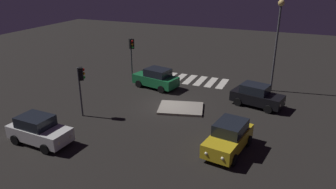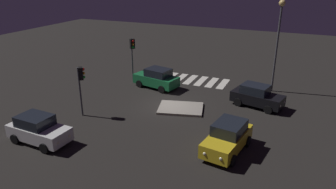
{
  "view_description": "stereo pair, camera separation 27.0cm",
  "coord_description": "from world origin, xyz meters",
  "views": [
    {
      "loc": [
        -9.46,
        22.43,
        10.45
      ],
      "look_at": [
        0.0,
        0.0,
        1.0
      ],
      "focal_mm": 33.83,
      "sensor_mm": 36.0,
      "label": 1
    },
    {
      "loc": [
        -9.71,
        22.32,
        10.45
      ],
      "look_at": [
        0.0,
        0.0,
        1.0
      ],
      "focal_mm": 33.83,
      "sensor_mm": 36.0,
      "label": 2
    }
  ],
  "objects": [
    {
      "name": "traffic_island",
      "position": [
        -1.25,
        0.28,
        0.09
      ],
      "size": [
        4.1,
        3.47,
        0.18
      ],
      "color": "gray",
      "rests_on": "ground"
    },
    {
      "name": "car_yellow",
      "position": [
        -6.22,
        5.06,
        0.92
      ],
      "size": [
        2.52,
        4.49,
        1.87
      ],
      "rotation": [
        0.0,
        0.0,
        1.42
      ],
      "color": "gold",
      "rests_on": "ground"
    },
    {
      "name": "traffic_light_north",
      "position": [
        5.24,
        4.31,
        2.95
      ],
      "size": [
        0.53,
        0.54,
        3.88
      ],
      "rotation": [
        0.0,
        0.0,
        -2.45
      ],
      "color": "#47474C",
      "rests_on": "ground"
    },
    {
      "name": "car_white",
      "position": [
        5.32,
        8.9,
        0.91
      ],
      "size": [
        4.32,
        2.18,
        1.85
      ],
      "rotation": [
        0.0,
        0.0,
        3.09
      ],
      "color": "silver",
      "rests_on": "ground"
    },
    {
      "name": "traffic_light_east",
      "position": [
        5.74,
        -4.39,
        3.31
      ],
      "size": [
        0.53,
        0.54,
        4.37
      ],
      "rotation": [
        0.0,
        0.0,
        2.49
      ],
      "color": "#47474C",
      "rests_on": "ground"
    },
    {
      "name": "car_green",
      "position": [
        2.79,
        -3.67,
        0.94
      ],
      "size": [
        4.64,
        2.75,
        1.91
      ],
      "rotation": [
        0.0,
        0.0,
        -0.21
      ],
      "color": "#196B38",
      "rests_on": "ground"
    },
    {
      "name": "car_black",
      "position": [
        -6.76,
        -2.84,
        0.9
      ],
      "size": [
        4.45,
        2.69,
        1.83
      ],
      "rotation": [
        0.0,
        0.0,
        2.91
      ],
      "color": "black",
      "rests_on": "ground"
    },
    {
      "name": "street_lamp",
      "position": [
        -7.51,
        -7.11,
        5.58
      ],
      "size": [
        0.56,
        0.56,
        8.26
      ],
      "color": "#47474C",
      "rests_on": "ground"
    },
    {
      "name": "ground_plane",
      "position": [
        0.0,
        0.0,
        0.0
      ],
      "size": [
        80.0,
        80.0,
        0.0
      ],
      "primitive_type": "plane",
      "color": "black"
    },
    {
      "name": "crosswalk_near",
      "position": [
        -0.0,
        -7.19,
        0.01
      ],
      "size": [
        6.45,
        3.2,
        0.02
      ],
      "color": "silver",
      "rests_on": "ground"
    }
  ]
}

